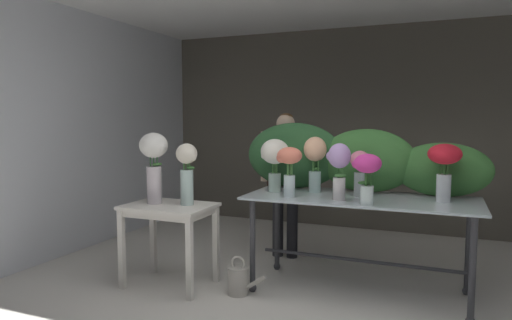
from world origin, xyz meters
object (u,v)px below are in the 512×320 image
vase_ivory_carnations (275,157)px  side_table_white (169,216)px  display_table_glass (360,213)px  vase_white_roses_tall (154,160)px  vase_magenta_snapdragons (367,171)px  vase_peach_lilies (315,157)px  vase_cream_lisianthus_tall (187,170)px  florist (285,169)px  watering_can (239,280)px  vase_rosy_anemones (360,169)px  vase_coral_freesia (289,164)px  vase_crimson_hydrangea (444,163)px  vase_lilac_ranunculus (339,165)px

vase_ivory_carnations → side_table_white: bearing=-151.0°
display_table_glass → vase_white_roses_tall: size_ratio=3.01×
vase_magenta_snapdragons → vase_peach_lilies: bearing=140.5°
vase_ivory_carnations → vase_cream_lisianthus_tall: (-0.69, -0.41, -0.11)m
florist → vase_cream_lisianthus_tall: (-0.53, -1.17, 0.09)m
watering_can → vase_rosy_anemones: bearing=26.0°
display_table_glass → vase_rosy_anemones: bearing=118.3°
florist → vase_coral_freesia: 1.05m
vase_crimson_hydrangea → display_table_glass: bearing=-177.3°
vase_coral_freesia → vase_magenta_snapdragons: (0.68, -0.11, -0.02)m
vase_peach_lilies → watering_can: (-0.52, -0.55, -1.04)m
vase_ivory_carnations → vase_coral_freesia: 0.31m
florist → vase_peach_lilies: 0.84m
vase_rosy_anemones → vase_coral_freesia: (-0.56, -0.25, 0.05)m
vase_crimson_hydrangea → watering_can: vase_crimson_hydrangea is taller
florist → vase_peach_lilies: florist is taller
florist → vase_crimson_hydrangea: (1.60, -0.72, 0.19)m
vase_cream_lisianthus_tall → vase_peach_lilies: bearing=27.0°
vase_ivory_carnations → vase_rosy_anemones: 0.78m
side_table_white → vase_peach_lilies: bearing=26.1°
display_table_glass → vase_magenta_snapdragons: vase_magenta_snapdragons is taller
florist → side_table_white: bearing=-119.4°
vase_lilac_ranunculus → vase_peach_lilies: vase_peach_lilies is taller
vase_white_roses_tall → watering_can: 1.32m
vase_rosy_anemones → vase_coral_freesia: 0.61m
vase_crimson_hydrangea → vase_peach_lilies: size_ratio=0.93×
vase_peach_lilies → vase_coral_freesia: vase_peach_lilies is taller
vase_ivory_carnations → florist: bearing=101.6°
vase_lilac_ranunculus → vase_magenta_snapdragons: 0.28m
florist → vase_cream_lisianthus_tall: florist is taller
vase_peach_lilies → watering_can: vase_peach_lilies is taller
side_table_white → vase_magenta_snapdragons: 1.80m
vase_cream_lisianthus_tall → vase_rosy_anemones: bearing=16.7°
vase_peach_lilies → vase_crimson_hydrangea: bearing=-4.5°
vase_rosy_anemones → vase_cream_lisianthus_tall: size_ratio=0.72×
vase_ivory_carnations → vase_cream_lisianthus_tall: size_ratio=0.88×
vase_white_roses_tall → display_table_glass: bearing=14.7°
vase_lilac_ranunculus → watering_can: bearing=-164.3°
vase_coral_freesia → vase_lilac_ranunculus: bearing=1.8°
florist → vase_rosy_anemones: size_ratio=3.96×
florist → vase_ivory_carnations: 0.79m
side_table_white → vase_coral_freesia: vase_coral_freesia is taller
vase_ivory_carnations → vase_peach_lilies: vase_peach_lilies is taller
florist → vase_white_roses_tall: size_ratio=2.44×
vase_peach_lilies → vase_cream_lisianthus_tall: (-1.04, -0.53, -0.11)m
vase_ivory_carnations → vase_cream_lisianthus_tall: bearing=-149.1°
vase_white_roses_tall → vase_rosy_anemones: bearing=15.6°
vase_ivory_carnations → vase_peach_lilies: 0.37m
vase_white_roses_tall → vase_cream_lisianthus_tall: bearing=10.4°
vase_cream_lisianthus_tall → vase_white_roses_tall: bearing=-169.6°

